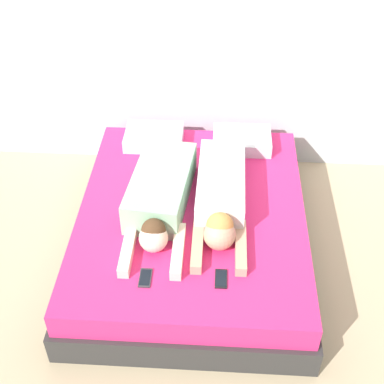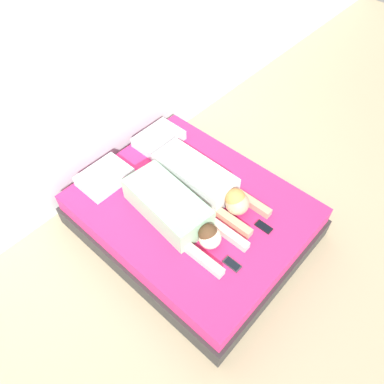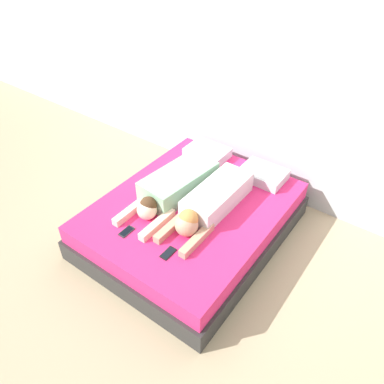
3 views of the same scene
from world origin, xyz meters
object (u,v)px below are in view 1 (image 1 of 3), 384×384
object	(u,v)px
pillow_head_right	(242,140)
cell_phone_left	(145,278)
pillow_head_left	(154,137)
person_left	(160,195)
person_right	(221,197)
cell_phone_right	(221,279)
bed	(192,230)

from	to	relation	value
pillow_head_right	cell_phone_left	size ratio (longest dim) A/B	3.12
pillow_head_left	person_left	bearing A→B (deg)	-80.36
pillow_head_right	person_right	bearing A→B (deg)	-101.67
pillow_head_right	person_left	xyz separation A→B (m)	(-0.57, -0.78, 0.06)
pillow_head_right	cell_phone_right	world-z (taller)	pillow_head_right
person_right	cell_phone_left	xyz separation A→B (m)	(-0.44, -0.67, -0.10)
pillow_head_left	person_left	size ratio (longest dim) A/B	0.40
bed	pillow_head_left	distance (m)	0.89
pillow_head_left	cell_phone_left	size ratio (longest dim) A/B	3.12
pillow_head_left	person_left	distance (m)	0.79
pillow_head_right	person_left	bearing A→B (deg)	-126.44
pillow_head_left	cell_phone_right	size ratio (longest dim) A/B	3.12
cell_phone_left	cell_phone_right	xyz separation A→B (m)	(0.46, 0.02, 0.00)
person_right	cell_phone_left	bearing A→B (deg)	-123.54
pillow_head_right	cell_phone_right	distance (m)	1.41
person_left	cell_phone_right	world-z (taller)	person_left
person_left	cell_phone_right	size ratio (longest dim) A/B	7.86
person_right	cell_phone_left	world-z (taller)	person_right
person_left	person_right	distance (m)	0.42
pillow_head_left	pillow_head_right	bearing A→B (deg)	0.00
person_left	person_right	bearing A→B (deg)	2.36
bed	person_left	world-z (taller)	person_left
pillow_head_left	cell_phone_right	xyz separation A→B (m)	(0.57, -1.41, -0.05)
pillow_head_right	cell_phone_left	bearing A→B (deg)	-112.77
bed	cell_phone_left	xyz separation A→B (m)	(-0.25, -0.65, 0.21)
pillow_head_right	bed	bearing A→B (deg)	-114.45
cell_phone_right	pillow_head_right	bearing A→B (deg)	84.35
bed	person_left	size ratio (longest dim) A/B	1.74
cell_phone_left	pillow_head_right	bearing A→B (deg)	67.23
pillow_head_left	cell_phone_left	world-z (taller)	pillow_head_left
person_right	person_left	bearing A→B (deg)	-177.64
person_right	cell_phone_right	bearing A→B (deg)	-88.41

